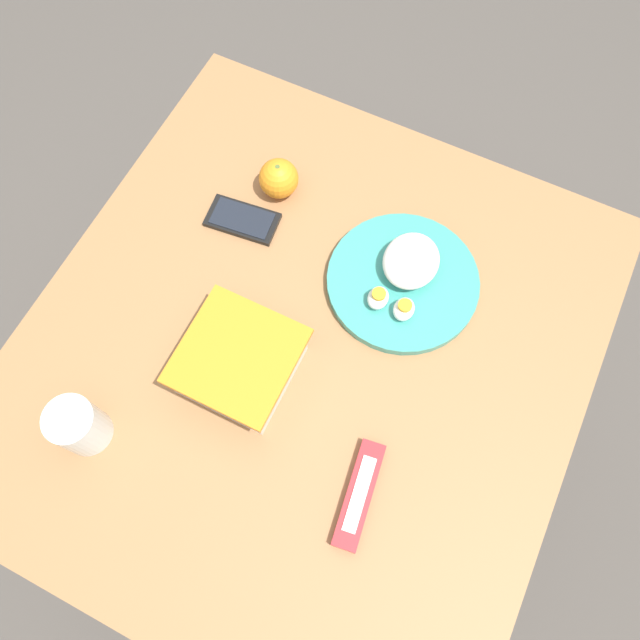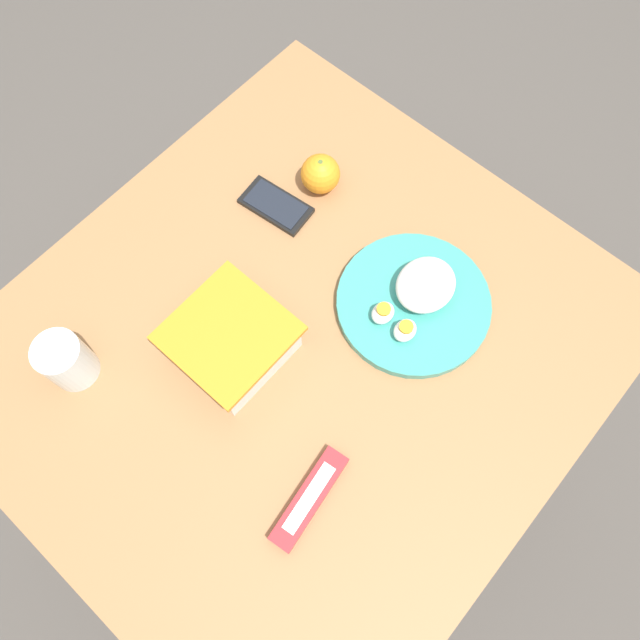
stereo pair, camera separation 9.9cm
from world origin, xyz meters
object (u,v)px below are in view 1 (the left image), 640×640
at_px(cell_phone, 242,220).
at_px(orange_fruit, 279,178).
at_px(food_container, 240,364).
at_px(candy_bar, 359,495).
at_px(rice_plate, 404,277).
at_px(drinking_glass, 79,426).

bearing_deg(cell_phone, orange_fruit, -18.24).
relative_size(orange_fruit, cell_phone, 0.54).
height_order(food_container, orange_fruit, food_container).
height_order(candy_bar, cell_phone, candy_bar).
relative_size(rice_plate, drinking_glass, 2.74).
bearing_deg(orange_fruit, cell_phone, 161.76).
bearing_deg(orange_fruit, food_container, -162.51).
bearing_deg(rice_plate, food_container, 146.58).
distance_m(orange_fruit, candy_bar, 0.55).
distance_m(candy_bar, drinking_glass, 0.42).
distance_m(food_container, drinking_glass, 0.25).
bearing_deg(rice_plate, cell_phone, 92.84).
xyz_separation_m(orange_fruit, candy_bar, (-0.42, -0.35, -0.03)).
distance_m(rice_plate, candy_bar, 0.36).
bearing_deg(drinking_glass, rice_plate, -36.69).
bearing_deg(food_container, cell_phone, 28.69).
distance_m(food_container, orange_fruit, 0.34).
xyz_separation_m(candy_bar, drinking_glass, (-0.10, 0.41, 0.04)).
xyz_separation_m(food_container, drinking_glass, (-0.19, 0.16, 0.01)).
xyz_separation_m(food_container, candy_bar, (-0.09, -0.25, -0.02)).
xyz_separation_m(orange_fruit, cell_phone, (-0.09, 0.03, -0.03)).
height_order(food_container, cell_phone, food_container).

